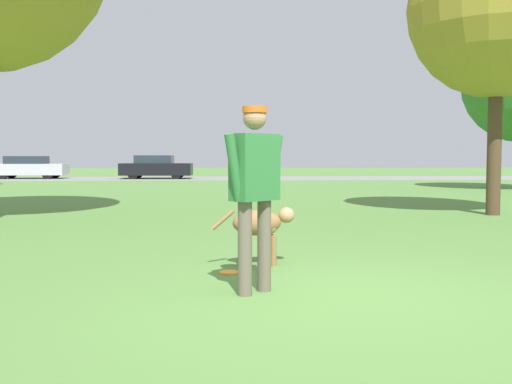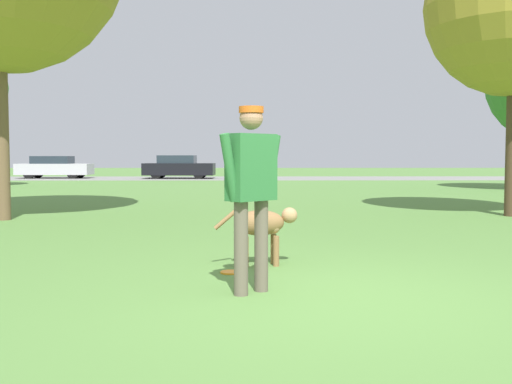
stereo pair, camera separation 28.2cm
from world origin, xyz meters
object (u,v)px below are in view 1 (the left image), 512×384
at_px(tree_near_right, 498,9).
at_px(person, 255,182).
at_px(frisbee, 230,272).
at_px(dog, 260,225).
at_px(parked_car_silver, 29,167).
at_px(parked_car_black, 156,167).

bearing_deg(tree_near_right, person, -128.11).
relative_size(person, frisbee, 7.59).
xyz_separation_m(frisbee, tree_near_right, (5.79, 6.15, 4.38)).
height_order(dog, parked_car_silver, parked_car_silver).
bearing_deg(person, parked_car_silver, 68.71).
xyz_separation_m(person, parked_car_silver, (-11.16, 28.94, -0.40)).
distance_m(dog, tree_near_right, 8.78).
height_order(dog, tree_near_right, tree_near_right).
bearing_deg(dog, parked_car_silver, 104.11).
bearing_deg(parked_car_silver, dog, -67.56).
bearing_deg(parked_car_black, tree_near_right, -63.82).
height_order(dog, frisbee, dog).
bearing_deg(dog, person, -104.08).
bearing_deg(parked_car_silver, parked_car_black, -3.51).
relative_size(tree_near_right, parked_car_silver, 1.53).
height_order(person, dog, person).
bearing_deg(frisbee, dog, 51.50).
bearing_deg(parked_car_black, dog, -79.21).
xyz_separation_m(dog, tree_near_right, (5.42, 5.69, 3.92)).
xyz_separation_m(dog, frisbee, (-0.37, -0.46, -0.46)).
xyz_separation_m(dog, parked_car_black, (-4.12, 27.07, 0.18)).
height_order(frisbee, tree_near_right, tree_near_right).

